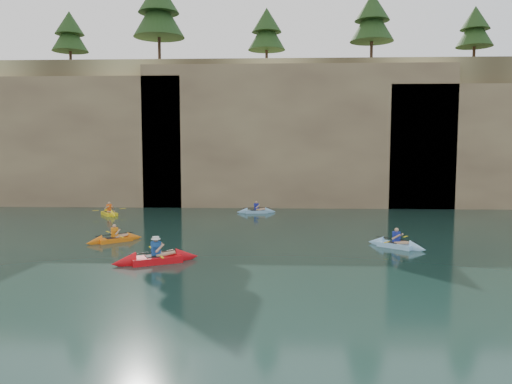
{
  "coord_description": "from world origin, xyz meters",
  "views": [
    {
      "loc": [
        0.51,
        -16.87,
        4.98
      ],
      "look_at": [
        -0.39,
        3.51,
        3.0
      ],
      "focal_mm": 35.0,
      "sensor_mm": 36.0,
      "label": 1
    }
  ],
  "objects": [
    {
      "name": "ground",
      "position": [
        0.0,
        0.0,
        0.0
      ],
      "size": [
        160.0,
        160.0,
        0.0
      ],
      "primitive_type": "plane",
      "color": "black",
      "rests_on": "ground"
    },
    {
      "name": "sea_cave_west",
      "position": [
        -18.0,
        21.95,
        2.0
      ],
      "size": [
        4.5,
        1.0,
        4.0
      ],
      "primitive_type": "cube",
      "color": "black",
      "rests_on": "ground"
    },
    {
      "name": "sea_cave_center",
      "position": [
        -4.0,
        21.95,
        1.6
      ],
      "size": [
        3.5,
        1.0,
        3.2
      ],
      "primitive_type": "cube",
      "color": "black",
      "rests_on": "ground"
    },
    {
      "name": "kayaker_ltblue_near",
      "position": [
        6.22,
        7.02,
        0.15
      ],
      "size": [
        2.77,
        2.49,
        1.19
      ],
      "rotation": [
        0.0,
        0.0,
        -0.7
      ],
      "color": "#97CEFD",
      "rests_on": "ground"
    },
    {
      "name": "cliff_slab_west",
      "position": [
        -20.0,
        22.6,
        5.28
      ],
      "size": [
        26.0,
        2.4,
        10.56
      ],
      "primitive_type": "cube",
      "color": "#96815B",
      "rests_on": "ground"
    },
    {
      "name": "main_kayaker",
      "position": [
        -4.58,
        3.45,
        0.18
      ],
      "size": [
        3.67,
        2.42,
        1.37
      ],
      "rotation": [
        0.0,
        0.0,
        0.47
      ],
      "color": "red",
      "rests_on": "ground"
    },
    {
      "name": "cliff_slab_center",
      "position": [
        2.0,
        22.6,
        5.7
      ],
      "size": [
        24.0,
        2.4,
        11.4
      ],
      "primitive_type": "cube",
      "color": "#96815B",
      "rests_on": "ground"
    },
    {
      "name": "cliff",
      "position": [
        0.0,
        30.0,
        6.0
      ],
      "size": [
        70.0,
        16.0,
        12.0
      ],
      "primitive_type": "cube",
      "color": "tan",
      "rests_on": "ground"
    },
    {
      "name": "cliff_pines",
      "position": [
        0.0,
        25.0,
        15.91
      ],
      "size": [
        56.0,
        6.0,
        7.83
      ],
      "primitive_type": null,
      "color": "black",
      "rests_on": "cliff"
    },
    {
      "name": "kayaker_yellow",
      "position": [
        -11.25,
        17.16,
        0.15
      ],
      "size": [
        2.23,
        2.74,
        1.17
      ],
      "rotation": [
        0.0,
        0.0,
        -0.96
      ],
      "color": "yellow",
      "rests_on": "ground"
    },
    {
      "name": "kayaker_ltblue_mid",
      "position": [
        -1.03,
        18.73,
        0.13
      ],
      "size": [
        2.9,
        2.14,
        1.08
      ],
      "rotation": [
        0.0,
        0.0,
        0.15
      ],
      "color": "#7CAAD0",
      "rests_on": "ground"
    },
    {
      "name": "sea_cave_east",
      "position": [
        10.0,
        21.95,
        2.25
      ],
      "size": [
        5.0,
        1.0,
        4.5
      ],
      "primitive_type": "cube",
      "color": "black",
      "rests_on": "ground"
    },
    {
      "name": "kayaker_orange",
      "position": [
        -7.79,
        7.82,
        0.14
      ],
      "size": [
        2.7,
        2.42,
        1.12
      ],
      "rotation": [
        0.0,
        0.0,
        0.7
      ],
      "color": "orange",
      "rests_on": "ground"
    }
  ]
}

